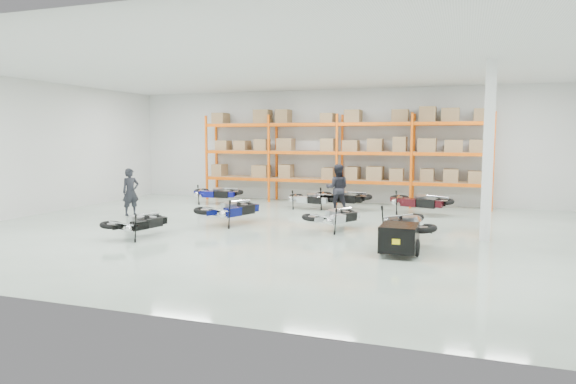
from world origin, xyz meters
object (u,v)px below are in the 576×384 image
at_px(moto_black_far_left, 138,219).
at_px(moto_back_c, 341,194).
at_px(moto_back_b, 310,196).
at_px(person_back, 337,188).
at_px(moto_touring_right, 407,219).
at_px(moto_back_d, 418,197).
at_px(moto_silver_left, 335,213).
at_px(trailer, 399,238).
at_px(moto_back_a, 216,190).
at_px(moto_blue_centre, 231,205).
at_px(person_left, 131,192).

xyz_separation_m(moto_black_far_left, moto_back_c, (3.78, 6.83, 0.08)).
xyz_separation_m(moto_back_b, person_back, (1.11, -0.38, 0.34)).
xyz_separation_m(moto_touring_right, moto_back_d, (-0.13, 4.75, 0.00)).
bearing_deg(moto_back_c, moto_silver_left, -157.99).
xyz_separation_m(trailer, moto_back_a, (-7.89, 6.70, 0.15)).
bearing_deg(moto_back_b, moto_black_far_left, 168.82).
height_order(moto_blue_centre, moto_touring_right, moto_touring_right).
bearing_deg(moto_back_c, moto_black_far_left, 161.98).
bearing_deg(moto_blue_centre, moto_back_a, -35.95).
distance_m(moto_black_far_left, moto_back_a, 6.91).
distance_m(moto_touring_right, moto_back_c, 5.89).
distance_m(moto_silver_left, person_left, 7.18).
relative_size(moto_blue_centre, moto_touring_right, 0.99).
relative_size(moto_back_a, moto_back_c, 0.95).
height_order(trailer, moto_back_c, moto_back_c).
relative_size(moto_back_a, person_left, 1.15).
distance_m(trailer, person_back, 6.71).
bearing_deg(person_left, moto_blue_centre, -67.22).
xyz_separation_m(moto_blue_centre, moto_back_d, (5.14, 3.84, 0.01)).
distance_m(moto_blue_centre, moto_back_a, 4.95).
distance_m(moto_blue_centre, moto_silver_left, 3.19).
relative_size(moto_black_far_left, person_left, 1.04).
bearing_deg(moto_blue_centre, moto_back_c, -97.32).
height_order(moto_back_b, moto_back_c, moto_back_c).
bearing_deg(moto_blue_centre, moto_touring_right, -167.74).
relative_size(moto_blue_centre, moto_silver_left, 1.15).
bearing_deg(moto_back_c, moto_blue_centre, 161.64).
xyz_separation_m(moto_blue_centre, person_back, (2.41, 3.55, 0.25)).
xyz_separation_m(moto_blue_centre, moto_black_far_left, (-1.41, -2.61, -0.09)).
height_order(moto_blue_centre, moto_back_b, moto_blue_centre).
bearing_deg(moto_silver_left, moto_back_c, -49.79).
bearing_deg(trailer, moto_back_d, 91.98).
height_order(moto_silver_left, moto_back_b, moto_silver_left).
height_order(moto_back_b, person_left, person_left).
distance_m(moto_touring_right, person_back, 5.30).
bearing_deg(moto_black_far_left, person_back, -106.74).
xyz_separation_m(person_left, person_back, (6.38, 2.93, 0.05)).
xyz_separation_m(moto_touring_right, moto_back_a, (-7.89, 5.10, -0.04)).
bearing_deg(moto_back_d, moto_back_c, 101.38).
height_order(moto_blue_centre, moto_silver_left, moto_blue_centre).
height_order(moto_blue_centre, trailer, moto_blue_centre).
xyz_separation_m(moto_back_a, moto_back_b, (3.92, -0.27, -0.05)).
distance_m(moto_touring_right, person_left, 9.37).
relative_size(moto_silver_left, moto_black_far_left, 1.02).
distance_m(moto_back_b, moto_back_c, 1.11).
height_order(moto_touring_right, moto_back_d, same).
bearing_deg(person_left, moto_back_d, -38.91).
relative_size(moto_blue_centre, moto_back_d, 0.99).
bearing_deg(person_back, person_left, 11.79).
bearing_deg(moto_back_a, moto_touring_right, -123.37).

